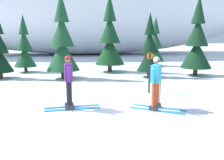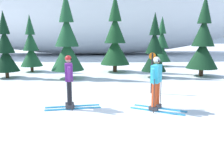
% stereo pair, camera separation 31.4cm
% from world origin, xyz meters
% --- Properties ---
extents(ground_plane, '(120.00, 120.00, 0.00)m').
position_xyz_m(ground_plane, '(0.00, 0.00, 0.00)').
color(ground_plane, white).
extents(skier_cyan_jacket, '(1.71, 1.32, 1.70)m').
position_xyz_m(skier_cyan_jacket, '(1.20, -0.16, 0.89)').
color(skier_cyan_jacket, '#2893CC').
rests_on(skier_cyan_jacket, ground).
extents(skier_purple_jacket, '(1.82, 0.76, 1.72)m').
position_xyz_m(skier_purple_jacket, '(-1.53, 0.30, 0.89)').
color(skier_purple_jacket, '#2893CC').
rests_on(skier_purple_jacket, ground).
extents(pine_tree_left, '(1.41, 1.41, 3.65)m').
position_xyz_m(pine_tree_left, '(-4.58, 8.87, 1.53)').
color(pine_tree_left, '#47301E').
rests_on(pine_tree_left, ground).
extents(pine_tree_center_left, '(1.79, 1.79, 4.65)m').
position_xyz_m(pine_tree_center_left, '(-2.04, 6.05, 1.94)').
color(pine_tree_center_left, '#47301E').
rests_on(pine_tree_center_left, ground).
extents(pine_tree_center, '(1.90, 1.90, 4.93)m').
position_xyz_m(pine_tree_center, '(0.82, 8.28, 2.06)').
color(pine_tree_center, '#47301E').
rests_on(pine_tree_center, ground).
extents(pine_tree_center_right, '(1.39, 1.39, 3.60)m').
position_xyz_m(pine_tree_center_right, '(2.75, 5.89, 1.50)').
color(pine_tree_center_right, '#47301E').
rests_on(pine_tree_center_right, ground).
extents(pine_tree_right, '(1.45, 1.45, 3.76)m').
position_xyz_m(pine_tree_right, '(4.67, 10.87, 1.58)').
color(pine_tree_right, '#47301E').
rests_on(pine_tree_right, ground).
extents(pine_tree_far_right, '(1.78, 1.78, 4.60)m').
position_xyz_m(pine_tree_far_right, '(5.63, 6.05, 1.92)').
color(pine_tree_far_right, '#47301E').
rests_on(pine_tree_far_right, ground).
extents(snow_ridge_background, '(44.29, 15.21, 12.71)m').
position_xyz_m(snow_ridge_background, '(0.06, 23.73, 6.35)').
color(snow_ridge_background, white).
rests_on(snow_ridge_background, ground).
extents(trail_marker_post, '(0.28, 0.07, 1.67)m').
position_xyz_m(trail_marker_post, '(1.65, 2.08, 0.94)').
color(trail_marker_post, black).
rests_on(trail_marker_post, ground).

